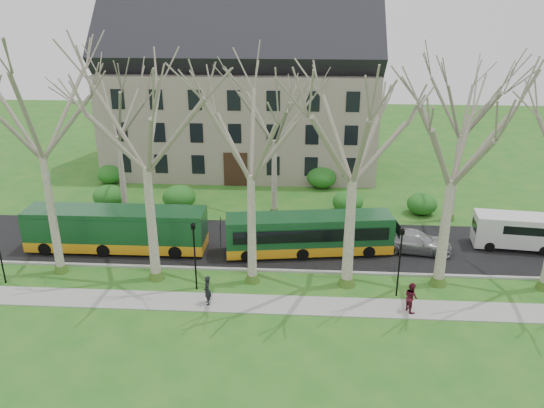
{
  "coord_description": "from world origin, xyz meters",
  "views": [
    {
      "loc": [
        0.33,
        -28.76,
        16.56
      ],
      "look_at": [
        -1.66,
        3.0,
        4.1
      ],
      "focal_mm": 35.0,
      "sensor_mm": 36.0,
      "label": 1
    }
  ],
  "objects_px": {
    "van_a": "(515,232)",
    "pedestrian_b": "(411,297)",
    "bus_follow": "(309,234)",
    "sedan": "(414,241)",
    "pedestrian_a": "(207,290)",
    "bus_lead": "(117,229)"
  },
  "relations": [
    {
      "from": "van_a",
      "to": "pedestrian_b",
      "type": "xyz_separation_m",
      "value": [
        -8.7,
        -8.63,
        -0.33
      ]
    },
    {
      "from": "van_a",
      "to": "pedestrian_b",
      "type": "relative_size",
      "value": 3.17
    },
    {
      "from": "bus_follow",
      "to": "pedestrian_b",
      "type": "relative_size",
      "value": 6.45
    },
    {
      "from": "sedan",
      "to": "pedestrian_a",
      "type": "distance_m",
      "value": 15.16
    },
    {
      "from": "bus_lead",
      "to": "van_a",
      "type": "height_order",
      "value": "bus_lead"
    },
    {
      "from": "pedestrian_a",
      "to": "pedestrian_b",
      "type": "height_order",
      "value": "pedestrian_a"
    },
    {
      "from": "bus_follow",
      "to": "van_a",
      "type": "xyz_separation_m",
      "value": [
        14.4,
        1.66,
        -0.2
      ]
    },
    {
      "from": "sedan",
      "to": "van_a",
      "type": "distance_m",
      "value": 7.19
    },
    {
      "from": "bus_follow",
      "to": "sedan",
      "type": "bearing_deg",
      "value": -2.7
    },
    {
      "from": "bus_lead",
      "to": "bus_follow",
      "type": "distance_m",
      "value": 13.3
    },
    {
      "from": "sedan",
      "to": "van_a",
      "type": "relative_size",
      "value": 0.92
    },
    {
      "from": "sedan",
      "to": "pedestrian_b",
      "type": "relative_size",
      "value": 2.91
    },
    {
      "from": "sedan",
      "to": "pedestrian_b",
      "type": "xyz_separation_m",
      "value": [
        -1.59,
        -7.64,
        0.13
      ]
    },
    {
      "from": "bus_follow",
      "to": "pedestrian_a",
      "type": "distance_m",
      "value": 9.09
    },
    {
      "from": "bus_follow",
      "to": "sedan",
      "type": "height_order",
      "value": "bus_follow"
    },
    {
      "from": "pedestrian_b",
      "to": "sedan",
      "type": "bearing_deg",
      "value": -33.33
    },
    {
      "from": "bus_follow",
      "to": "pedestrian_b",
      "type": "distance_m",
      "value": 9.02
    },
    {
      "from": "bus_lead",
      "to": "pedestrian_b",
      "type": "height_order",
      "value": "bus_lead"
    },
    {
      "from": "van_a",
      "to": "pedestrian_a",
      "type": "relative_size",
      "value": 3.16
    },
    {
      "from": "bus_follow",
      "to": "pedestrian_a",
      "type": "bearing_deg",
      "value": -137.71
    },
    {
      "from": "bus_lead",
      "to": "sedan",
      "type": "height_order",
      "value": "bus_lead"
    },
    {
      "from": "sedan",
      "to": "pedestrian_b",
      "type": "bearing_deg",
      "value": 175.39
    }
  ]
}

